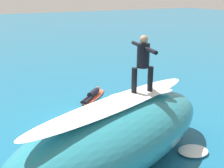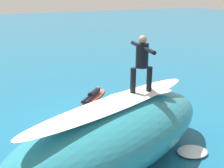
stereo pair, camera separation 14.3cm
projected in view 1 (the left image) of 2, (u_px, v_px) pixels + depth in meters
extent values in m
plane|color=#196084|center=(99.00, 122.00, 10.58)|extent=(120.00, 120.00, 0.00)
ellipsoid|color=teal|center=(118.00, 135.00, 7.72)|extent=(7.48, 4.71, 1.90)
ellipsoid|color=white|center=(118.00, 102.00, 7.41)|extent=(5.95, 2.71, 0.08)
ellipsoid|color=silver|center=(142.00, 93.00, 8.11)|extent=(2.09, 0.90, 0.06)
cylinder|color=black|center=(134.00, 81.00, 7.91)|extent=(0.16, 0.16, 0.76)
cylinder|color=black|center=(150.00, 79.00, 8.05)|extent=(0.16, 0.16, 0.76)
cylinder|color=black|center=(143.00, 56.00, 7.75)|extent=(0.42, 0.42, 0.69)
sphere|color=tan|center=(144.00, 39.00, 7.60)|extent=(0.23, 0.23, 0.23)
cylinder|color=black|center=(151.00, 51.00, 7.23)|extent=(0.21, 0.62, 0.11)
cylinder|color=black|center=(137.00, 44.00, 8.11)|extent=(0.21, 0.62, 0.11)
ellipsoid|color=#E0563D|center=(93.00, 97.00, 13.03)|extent=(2.02, 1.90, 0.10)
cylinder|color=black|center=(93.00, 93.00, 12.97)|extent=(0.80, 0.76, 0.29)
sphere|color=#936B4C|center=(97.00, 88.00, 13.40)|extent=(0.20, 0.20, 0.20)
cylinder|color=black|center=(88.00, 100.00, 12.31)|extent=(0.59, 0.55, 0.13)
cylinder|color=black|center=(85.00, 100.00, 12.36)|extent=(0.59, 0.55, 0.13)
ellipsoid|color=white|center=(162.00, 136.00, 9.45)|extent=(0.72, 0.80, 0.11)
ellipsoid|color=white|center=(193.00, 151.00, 8.54)|extent=(1.13, 0.99, 0.15)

